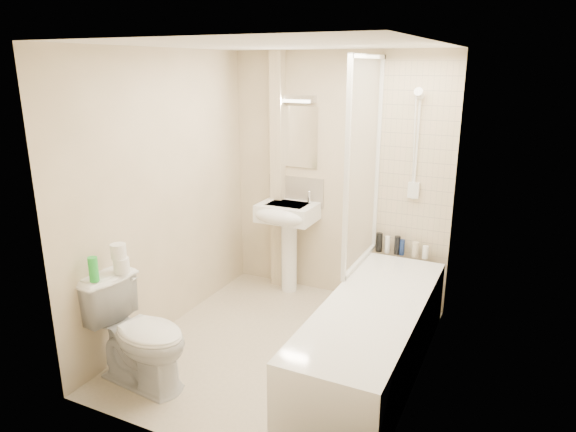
% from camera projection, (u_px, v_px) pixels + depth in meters
% --- Properties ---
extents(floor, '(2.50, 2.50, 0.00)m').
position_uv_depth(floor, '(281.00, 349.00, 4.26)').
color(floor, beige).
rests_on(floor, ground).
extents(wall_back, '(2.20, 0.02, 2.40)m').
position_uv_depth(wall_back, '(338.00, 178.00, 5.00)').
color(wall_back, beige).
rests_on(wall_back, ground).
extents(wall_left, '(0.02, 2.50, 2.40)m').
position_uv_depth(wall_left, '(165.00, 195.00, 4.37)').
color(wall_left, beige).
rests_on(wall_left, ground).
extents(wall_right, '(0.02, 2.50, 2.40)m').
position_uv_depth(wall_right, '(427.00, 229.00, 3.46)').
color(wall_right, beige).
rests_on(wall_right, ground).
extents(ceiling, '(2.20, 2.50, 0.02)m').
position_uv_depth(ceiling, '(280.00, 45.00, 3.57)').
color(ceiling, white).
rests_on(ceiling, wall_back).
extents(tile_back, '(0.70, 0.01, 1.75)m').
position_uv_depth(tile_back, '(416.00, 162.00, 4.61)').
color(tile_back, beige).
rests_on(tile_back, wall_back).
extents(tile_right, '(0.01, 2.10, 1.75)m').
position_uv_depth(tile_right, '(429.00, 195.00, 3.44)').
color(tile_right, beige).
rests_on(tile_right, wall_right).
extents(pipe_boxing, '(0.12, 0.12, 2.40)m').
position_uv_depth(pipe_boxing, '(278.00, 174.00, 5.20)').
color(pipe_boxing, beige).
rests_on(pipe_boxing, ground).
extents(splashback, '(0.60, 0.02, 0.30)m').
position_uv_depth(splashback, '(296.00, 191.00, 5.22)').
color(splashback, beige).
rests_on(splashback, wall_back).
extents(mirror, '(0.46, 0.01, 0.60)m').
position_uv_depth(mirror, '(296.00, 137.00, 5.06)').
color(mirror, white).
rests_on(mirror, wall_back).
extents(strip_light, '(0.42, 0.07, 0.07)m').
position_uv_depth(strip_light, '(295.00, 99.00, 4.94)').
color(strip_light, silver).
rests_on(strip_light, wall_back).
extents(bathtub, '(0.70, 2.10, 0.55)m').
position_uv_depth(bathtub, '(372.00, 335.00, 3.90)').
color(bathtub, white).
rests_on(bathtub, ground).
extents(shower_screen, '(0.04, 0.92, 1.80)m').
position_uv_depth(shower_screen, '(364.00, 164.00, 4.37)').
color(shower_screen, white).
rests_on(shower_screen, bathtub).
extents(shower_fixture, '(0.10, 0.16, 0.99)m').
position_uv_depth(shower_fixture, '(416.00, 149.00, 4.54)').
color(shower_fixture, white).
rests_on(shower_fixture, wall_back).
extents(pedestal_sink, '(0.56, 0.50, 1.07)m').
position_uv_depth(pedestal_sink, '(286.00, 223.00, 5.10)').
color(pedestal_sink, white).
rests_on(pedestal_sink, ground).
extents(bottle_black_a, '(0.06, 0.06, 0.18)m').
position_uv_depth(bottle_black_a, '(379.00, 242.00, 4.88)').
color(bottle_black_a, black).
rests_on(bottle_black_a, bathtub).
extents(bottle_white_a, '(0.05, 0.05, 0.16)m').
position_uv_depth(bottle_white_a, '(387.00, 245.00, 4.85)').
color(bottle_white_a, white).
rests_on(bottle_white_a, bathtub).
extents(bottle_black_b, '(0.05, 0.05, 0.18)m').
position_uv_depth(bottle_black_b, '(397.00, 245.00, 4.81)').
color(bottle_black_b, black).
rests_on(bottle_black_b, bathtub).
extents(bottle_blue, '(0.05, 0.05, 0.15)m').
position_uv_depth(bottle_blue, '(402.00, 247.00, 4.80)').
color(bottle_blue, navy).
rests_on(bottle_blue, bathtub).
extents(bottle_cream, '(0.06, 0.06, 0.15)m').
position_uv_depth(bottle_cream, '(415.00, 249.00, 4.75)').
color(bottle_cream, beige).
rests_on(bottle_cream, bathtub).
extents(bottle_white_b, '(0.05, 0.05, 0.12)m').
position_uv_depth(bottle_white_b, '(425.00, 252.00, 4.71)').
color(bottle_white_b, white).
rests_on(bottle_white_b, bathtub).
extents(toilet, '(0.62, 0.88, 0.80)m').
position_uv_depth(toilet, '(140.00, 333.00, 3.71)').
color(toilet, white).
rests_on(toilet, ground).
extents(toilet_roll_lower, '(0.12, 0.12, 0.11)m').
position_uv_depth(toilet_roll_lower, '(121.00, 265.00, 3.75)').
color(toilet_roll_lower, white).
rests_on(toilet_roll_lower, toilet).
extents(toilet_roll_upper, '(0.11, 0.11, 0.11)m').
position_uv_depth(toilet_roll_upper, '(118.00, 251.00, 3.72)').
color(toilet_roll_upper, white).
rests_on(toilet_roll_upper, toilet_roll_lower).
extents(green_bottle, '(0.07, 0.07, 0.18)m').
position_uv_depth(green_bottle, '(93.00, 269.00, 3.59)').
color(green_bottle, green).
rests_on(green_bottle, toilet).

